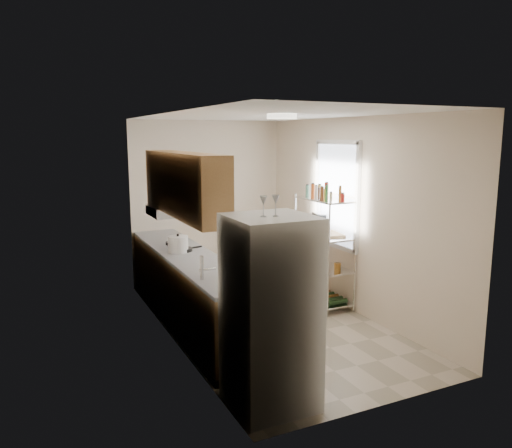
{
  "coord_description": "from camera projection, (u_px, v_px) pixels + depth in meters",
  "views": [
    {
      "loc": [
        -2.75,
        -5.39,
        2.35
      ],
      "look_at": [
        -0.06,
        0.25,
        1.25
      ],
      "focal_mm": 35.0,
      "sensor_mm": 36.0,
      "label": 1
    }
  ],
  "objects": [
    {
      "name": "frying_pan_large",
      "position": [
        183.0,
        250.0,
        6.37
      ],
      "size": [
        0.29,
        0.29,
        0.04
      ],
      "primitive_type": "cylinder",
      "rotation": [
        0.0,
        0.0,
        0.23
      ],
      "color": "black",
      "rests_on": "counter_run"
    },
    {
      "name": "cutting_board",
      "position": [
        328.0,
        234.0,
        6.83
      ],
      "size": [
        0.41,
        0.49,
        0.03
      ],
      "primitive_type": "cube",
      "rotation": [
        0.0,
        0.0,
        -0.18
      ],
      "color": "tan",
      "rests_on": "bakers_rack"
    },
    {
      "name": "range_hood",
      "position": [
        170.0,
        211.0,
        6.5
      ],
      "size": [
        0.5,
        0.6,
        0.12
      ],
      "primitive_type": "cube",
      "color": "#B7BABC",
      "rests_on": "room"
    },
    {
      "name": "room",
      "position": [
        269.0,
        223.0,
        6.14
      ],
      "size": [
        2.52,
        4.42,
        2.62
      ],
      "color": "#BAAB97",
      "rests_on": "ground"
    },
    {
      "name": "frying_pan_small",
      "position": [
        173.0,
        243.0,
        6.76
      ],
      "size": [
        0.26,
        0.26,
        0.04
      ],
      "primitive_type": "cylinder",
      "rotation": [
        0.0,
        0.0,
        0.48
      ],
      "color": "black",
      "rests_on": "counter_run"
    },
    {
      "name": "rice_cooker",
      "position": [
        178.0,
        244.0,
        6.3
      ],
      "size": [
        0.25,
        0.25,
        0.21
      ],
      "primitive_type": "cylinder",
      "color": "white",
      "rests_on": "counter_run"
    },
    {
      "name": "window",
      "position": [
        337.0,
        195.0,
        6.92
      ],
      "size": [
        0.06,
        1.0,
        1.46
      ],
      "primitive_type": "cube",
      "color": "white",
      "rests_on": "room"
    },
    {
      "name": "espresso_machine",
      "position": [
        319.0,
        221.0,
        7.2
      ],
      "size": [
        0.18,
        0.24,
        0.25
      ],
      "primitive_type": "cube",
      "rotation": [
        0.0,
        0.0,
        -0.2
      ],
      "color": "black",
      "rests_on": "bakers_rack"
    },
    {
      "name": "upper_cabinets",
      "position": [
        183.0,
        184.0,
        5.69
      ],
      "size": [
        0.33,
        2.2,
        0.72
      ],
      "primitive_type": "cube",
      "color": "#AC7F49",
      "rests_on": "room"
    },
    {
      "name": "storage_bag",
      "position": [
        308.0,
        256.0,
        7.21
      ],
      "size": [
        0.11,
        0.14,
        0.15
      ],
      "primitive_type": "cube",
      "rotation": [
        0.0,
        0.0,
        0.18
      ],
      "color": "#B83716",
      "rests_on": "bakers_rack"
    },
    {
      "name": "ceiling_dome",
      "position": [
        282.0,
        116.0,
        5.65
      ],
      "size": [
        0.34,
        0.34,
        0.05
      ],
      "primitive_type": "cylinder",
      "color": "white",
      "rests_on": "room"
    },
    {
      "name": "wine_glass_b",
      "position": [
        263.0,
        206.0,
        4.09
      ],
      "size": [
        0.06,
        0.06,
        0.17
      ],
      "primitive_type": null,
      "color": "silver",
      "rests_on": "refrigerator"
    },
    {
      "name": "bakers_rack",
      "position": [
        325.0,
        228.0,
        6.86
      ],
      "size": [
        0.45,
        0.9,
        1.73
      ],
      "color": "silver",
      "rests_on": "ground"
    },
    {
      "name": "counter_run",
      "position": [
        188.0,
        289.0,
        6.28
      ],
      "size": [
        0.63,
        3.51,
        0.9
      ],
      "color": "#AC7F49",
      "rests_on": "ground"
    },
    {
      "name": "wine_glass_a",
      "position": [
        276.0,
        206.0,
        4.11
      ],
      "size": [
        0.06,
        0.06,
        0.18
      ],
      "primitive_type": null,
      "color": "silver",
      "rests_on": "refrigerator"
    },
    {
      "name": "refrigerator",
      "position": [
        270.0,
        312.0,
        4.31
      ],
      "size": [
        0.7,
        0.7,
        1.69
      ],
      "primitive_type": "cube",
      "color": "silver",
      "rests_on": "ground"
    }
  ]
}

